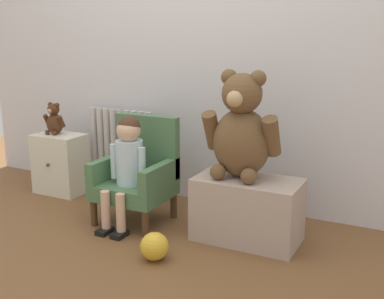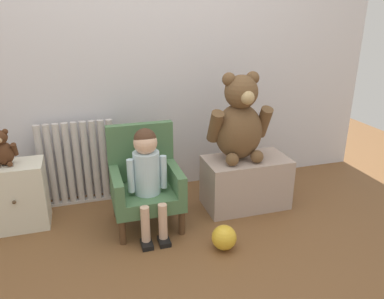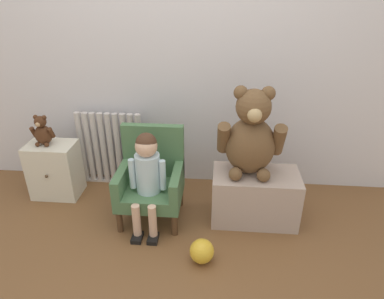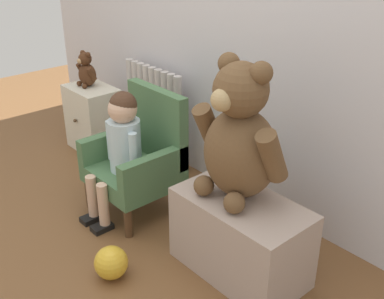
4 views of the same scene
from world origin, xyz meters
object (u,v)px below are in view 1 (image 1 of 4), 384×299
(low_bench, at_px, (247,210))
(small_dresser, at_px, (61,164))
(child_armchair, at_px, (138,174))
(child_figure, at_px, (127,156))
(large_teddy_bear, at_px, (241,131))
(radiator, at_px, (121,152))
(toy_ball, at_px, (154,246))
(small_teddy_bear, at_px, (54,120))

(low_bench, bearing_deg, small_dresser, 173.40)
(child_armchair, relative_size, child_figure, 0.96)
(small_dresser, bearing_deg, large_teddy_bear, -5.79)
(radiator, height_order, large_teddy_bear, large_teddy_bear)
(radiator, relative_size, child_armchair, 0.95)
(radiator, distance_m, child_armchair, 0.59)
(small_dresser, xyz_separation_m, child_figure, (0.82, -0.30, 0.23))
(child_figure, height_order, toy_ball, child_figure)
(small_dresser, distance_m, low_bench, 1.58)
(low_bench, xyz_separation_m, small_teddy_bear, (-1.61, 0.19, 0.37))
(child_armchair, xyz_separation_m, low_bench, (0.75, 0.01, -0.12))
(radiator, bearing_deg, large_teddy_bear, -18.72)
(child_armchair, xyz_separation_m, large_teddy_bear, (0.69, 0.04, 0.34))
(low_bench, height_order, small_teddy_bear, small_teddy_bear)
(radiator, relative_size, small_dresser, 1.41)
(child_figure, height_order, small_teddy_bear, child_figure)
(small_dresser, relative_size, child_figure, 0.64)
(small_teddy_bear, bearing_deg, child_armchair, -12.76)
(child_armchair, distance_m, large_teddy_bear, 0.77)
(low_bench, distance_m, large_teddy_bear, 0.46)
(small_teddy_bear, bearing_deg, radiator, 26.63)
(child_figure, bearing_deg, large_teddy_bear, 12.37)
(child_armchair, bearing_deg, radiator, 135.62)
(child_figure, relative_size, low_bench, 1.15)
(small_teddy_bear, bearing_deg, small_dresser, -6.13)
(child_figure, distance_m, small_teddy_bear, 0.92)
(radiator, relative_size, low_bench, 1.04)
(low_bench, xyz_separation_m, toy_ball, (-0.35, -0.47, -0.11))
(large_teddy_bear, bearing_deg, radiator, 161.28)
(radiator, xyz_separation_m, child_figure, (0.42, -0.53, 0.14))
(small_dresser, relative_size, small_teddy_bear, 1.90)
(low_bench, distance_m, toy_ball, 0.60)
(low_bench, relative_size, toy_ball, 3.94)
(small_dresser, distance_m, child_armchair, 0.85)
(radiator, height_order, low_bench, radiator)
(child_figure, xyz_separation_m, large_teddy_bear, (0.69, 0.15, 0.20))
(radiator, distance_m, toy_ball, 1.22)
(child_armchair, bearing_deg, low_bench, 0.70)
(toy_ball, bearing_deg, child_figure, 138.96)
(child_figure, bearing_deg, child_armchair, 90.00)
(radiator, height_order, child_armchair, child_armchair)
(small_teddy_bear, xyz_separation_m, toy_ball, (1.26, -0.65, -0.48))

